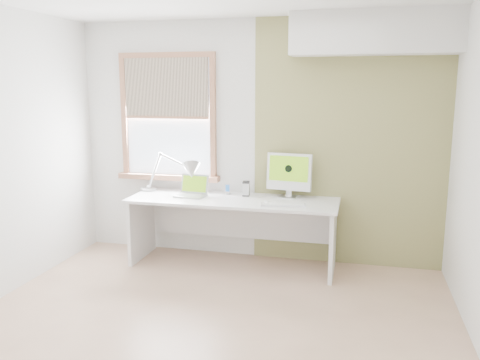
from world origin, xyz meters
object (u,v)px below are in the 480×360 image
(desk, at_px, (234,215))
(desk_lamp, at_px, (183,173))
(external_drive, at_px, (246,189))
(laptop, at_px, (192,191))
(imac, at_px, (289,173))

(desk, distance_m, desk_lamp, 0.74)
(desk_lamp, height_order, external_drive, desk_lamp)
(desk, xyz_separation_m, laptop, (-0.46, -0.01, 0.25))
(desk_lamp, bearing_deg, imac, 4.04)
(laptop, xyz_separation_m, imac, (1.02, 0.17, 0.21))
(desk_lamp, height_order, imac, imac)
(desk_lamp, xyz_separation_m, external_drive, (0.69, 0.06, -0.16))
(desk, xyz_separation_m, desk_lamp, (-0.60, 0.08, 0.43))
(laptop, relative_size, external_drive, 2.23)
(laptop, relative_size, imac, 0.69)
(desk_lamp, relative_size, laptop, 2.30)
(laptop, height_order, imac, imac)
(desk, height_order, laptop, laptop)
(laptop, distance_m, external_drive, 0.58)
(desk_lamp, distance_m, imac, 1.16)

